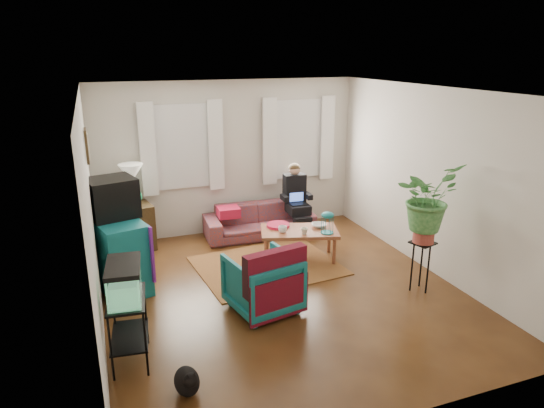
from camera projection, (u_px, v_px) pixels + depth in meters
name	position (u px, v px, depth m)	size (l,w,h in m)	color
floor	(282.00, 292.00, 6.41)	(4.50, 5.00, 0.01)	#4F2B14
ceiling	(284.00, 91.00, 5.63)	(4.50, 5.00, 0.01)	white
wall_back	(229.00, 158.00, 8.26)	(4.50, 0.01, 2.60)	silver
wall_front	(401.00, 285.00, 3.79)	(4.50, 0.01, 2.60)	silver
wall_left	(91.00, 219.00, 5.28)	(0.01, 5.00, 2.60)	silver
wall_right	(433.00, 182.00, 6.77)	(0.01, 5.00, 2.60)	silver
window_left	(182.00, 147.00, 7.90)	(1.08, 0.04, 1.38)	white
window_right	(297.00, 139.00, 8.58)	(1.08, 0.04, 1.38)	white
curtains_left	(183.00, 148.00, 7.83)	(1.36, 0.06, 1.50)	white
curtains_right	(299.00, 140.00, 8.50)	(1.36, 0.06, 1.50)	white
picture_frame	(87.00, 146.00, 5.85)	(0.04, 0.32, 0.40)	#3D2616
area_rug	(267.00, 266.00, 7.17)	(2.00, 1.60, 0.01)	maroon
sofa	(259.00, 216.00, 8.26)	(1.85, 0.73, 0.72)	brown
seated_person	(296.00, 201.00, 8.40)	(0.46, 0.57, 1.10)	black
side_table	(136.00, 227.00, 7.72)	(0.50, 0.50, 0.73)	#3C2116
table_lamp	(132.00, 186.00, 7.51)	(0.38, 0.38, 0.67)	white
dresser	(118.00, 253.00, 6.43)	(0.54, 1.07, 0.97)	#115D6A
crt_tv	(112.00, 198.00, 6.30)	(0.59, 0.54, 0.51)	black
aquarium_stand	(129.00, 330.00, 4.88)	(0.36, 0.64, 0.72)	black
aquarium	(124.00, 281.00, 4.71)	(0.32, 0.59, 0.38)	#7FD899
black_cat	(187.00, 379.00, 4.48)	(0.23, 0.36, 0.31)	black
armchair	(263.00, 280.00, 5.87)	(0.77, 0.72, 0.79)	#126C6B
serape_throw	(276.00, 277.00, 5.57)	(0.79, 0.18, 0.65)	#9E0A0A
coffee_table	(299.00, 244.00, 7.36)	(1.14, 0.62, 0.47)	brown
cup_a	(283.00, 229.00, 7.16)	(0.13, 0.13, 0.10)	white
cup_b	(304.00, 231.00, 7.10)	(0.10, 0.10, 0.10)	beige
bowl	(319.00, 225.00, 7.40)	(0.22, 0.22, 0.06)	white
snack_tray	(278.00, 225.00, 7.42)	(0.35, 0.35, 0.04)	#B21414
birdcage	(327.00, 222.00, 7.11)	(0.19, 0.19, 0.33)	#115B6B
plant_stand	(420.00, 266.00, 6.36)	(0.29, 0.29, 0.69)	black
potted_plant	(426.00, 207.00, 6.11)	(0.78, 0.68, 0.87)	#599947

